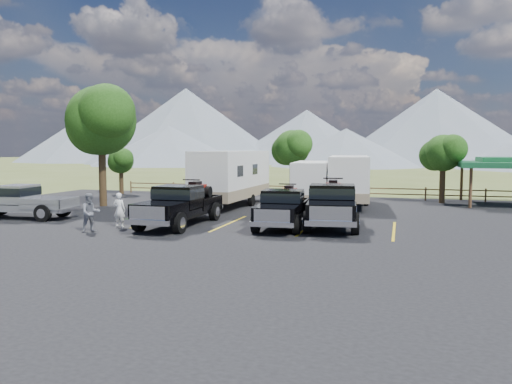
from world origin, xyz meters
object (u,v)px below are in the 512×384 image
(person_a, at_px, (119,210))
(person_b, at_px, (90,213))
(pavilion, at_px, (507,164))
(trailer_right, at_px, (349,180))
(tree_big_nw, at_px, (101,121))
(pickup_silver, at_px, (21,201))
(trailer_center, at_px, (312,183))
(rig_left, at_px, (181,204))
(rig_center, at_px, (284,207))
(rig_right, at_px, (332,204))
(trailer_left, at_px, (232,177))

(person_a, relative_size, person_b, 0.95)
(pavilion, xyz_separation_m, trailer_right, (-10.00, -3.51, -1.04))
(tree_big_nw, height_order, pickup_silver, tree_big_nw)
(trailer_right, relative_size, person_a, 5.69)
(person_a, bearing_deg, tree_big_nw, -52.91)
(trailer_center, xyz_separation_m, trailer_right, (2.34, 0.75, 0.19))
(rig_left, bearing_deg, trailer_center, 65.15)
(rig_center, distance_m, person_b, 8.94)
(rig_center, distance_m, pickup_silver, 14.30)
(rig_left, bearing_deg, person_a, -151.28)
(trailer_center, distance_m, person_a, 13.46)
(rig_right, relative_size, pickup_silver, 1.13)
(pavilion, relative_size, pickup_silver, 1.00)
(rig_center, bearing_deg, person_a, -166.31)
(tree_big_nw, xyz_separation_m, rig_center, (13.40, -5.23, -4.59))
(pavilion, relative_size, rig_left, 0.94)
(tree_big_nw, distance_m, person_a, 10.69)
(trailer_right, distance_m, person_a, 15.45)
(person_a, bearing_deg, trailer_right, -129.55)
(trailer_left, bearing_deg, rig_left, -86.53)
(trailer_center, relative_size, person_b, 4.78)
(rig_left, distance_m, person_a, 2.92)
(trailer_right, xyz_separation_m, person_b, (-10.18, -13.59, -0.83))
(trailer_center, xyz_separation_m, person_b, (-7.84, -12.84, -0.64))
(pavilion, relative_size, person_b, 3.54)
(trailer_left, height_order, trailer_center, trailer_left)
(tree_big_nw, distance_m, rig_left, 11.41)
(tree_big_nw, xyz_separation_m, trailer_left, (8.17, 2.31, -3.68))
(rig_center, height_order, trailer_center, trailer_center)
(pavilion, distance_m, rig_right, 15.94)
(pavilion, distance_m, person_b, 26.52)
(rig_center, relative_size, trailer_left, 0.59)
(trailer_left, xyz_separation_m, trailer_right, (7.37, 2.16, -0.18))
(rig_center, xyz_separation_m, person_a, (-7.52, -2.34, -0.14))
(rig_left, relative_size, person_b, 3.76)
(pickup_silver, xyz_separation_m, person_b, (6.21, -2.74, -0.07))
(rig_left, bearing_deg, tree_big_nw, 144.48)
(pavilion, xyz_separation_m, rig_center, (-12.14, -13.20, -1.78))
(pavilion, relative_size, trailer_right, 0.66)
(rig_center, relative_size, trailer_right, 0.65)
(tree_big_nw, distance_m, trailer_left, 9.25)
(rig_left, xyz_separation_m, pickup_silver, (-9.30, -0.19, -0.11))
(tree_big_nw, xyz_separation_m, pavilion, (25.55, 7.97, -2.81))
(rig_left, xyz_separation_m, person_b, (-3.09, -2.93, -0.18))
(tree_big_nw, distance_m, rig_center, 15.10)
(tree_big_nw, distance_m, rig_right, 16.84)
(pavilion, bearing_deg, pickup_silver, -151.45)
(trailer_left, xyz_separation_m, pickup_silver, (-9.02, -8.69, -0.94))
(rig_center, height_order, trailer_right, trailer_right)
(rig_left, bearing_deg, rig_center, 11.90)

